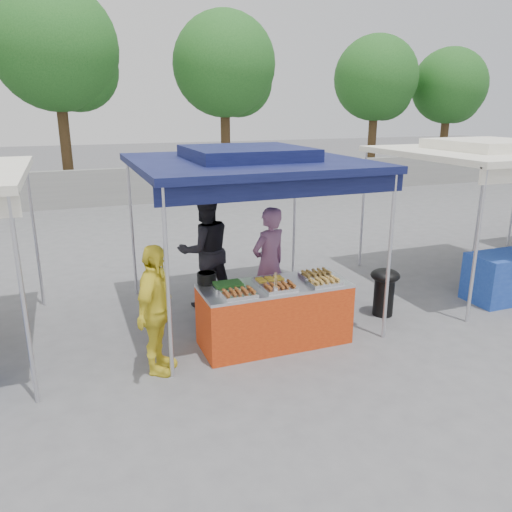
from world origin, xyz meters
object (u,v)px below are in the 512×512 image
object	(u,v)px
wok_burner	(384,288)
vendor_woman	(269,264)
cooking_pot	(207,278)
helper_man	(205,250)
vendor_table	(274,314)
customer_person	(156,310)

from	to	relation	value
wok_burner	vendor_woman	bearing A→B (deg)	172.11
cooking_pot	helper_man	size ratio (longest dim) A/B	0.14
vendor_table	cooking_pot	world-z (taller)	cooking_pot
cooking_pot	wok_burner	xyz separation A→B (m)	(2.79, -0.08, -0.48)
vendor_table	wok_burner	size ratio (longest dim) A/B	2.66
helper_man	customer_person	distance (m)	2.19
wok_burner	customer_person	bearing A→B (deg)	-162.32
cooking_pot	customer_person	world-z (taller)	customer_person
vendor_table	helper_man	size ratio (longest dim) A/B	1.08
wok_burner	vendor_woman	xyz separation A→B (m)	(-1.70, 0.55, 0.42)
vendor_table	cooking_pot	bearing A→B (deg)	156.22
wok_burner	customer_person	size ratio (longest dim) A/B	0.47
helper_man	cooking_pot	bearing A→B (deg)	69.60
cooking_pot	vendor_woman	bearing A→B (deg)	22.99
wok_burner	customer_person	xyz separation A→B (m)	(-3.58, -0.49, 0.36)
wok_burner	vendor_woman	size ratio (longest dim) A/B	0.44
vendor_table	cooking_pot	distance (m)	1.04
customer_person	vendor_woman	bearing A→B (deg)	-31.25
vendor_woman	customer_person	world-z (taller)	vendor_woman
vendor_woman	customer_person	distance (m)	2.15
cooking_pot	customer_person	size ratio (longest dim) A/B	0.16
customer_person	vendor_table	bearing A→B (deg)	-52.87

